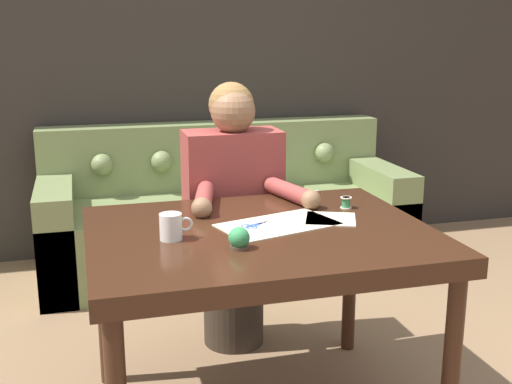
{
  "coord_description": "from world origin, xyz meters",
  "views": [
    {
      "loc": [
        -0.57,
        -2.02,
        1.43
      ],
      "look_at": [
        0.05,
        0.21,
        0.85
      ],
      "focal_mm": 45.0,
      "sensor_mm": 36.0,
      "label": 1
    }
  ],
  "objects": [
    {
      "name": "couch",
      "position": [
        0.27,
        1.72,
        0.31
      ],
      "size": [
        2.19,
        0.87,
        0.86
      ],
      "color": "olive",
      "rests_on": "ground_plane"
    },
    {
      "name": "thread_spool",
      "position": [
        0.43,
        0.25,
        0.77
      ],
      "size": [
        0.04,
        0.04,
        0.05
      ],
      "color": "#338C4C",
      "rests_on": "dining_table"
    },
    {
      "name": "pattern_paper_main",
      "position": [
        0.1,
        0.1,
        0.75
      ],
      "size": [
        0.47,
        0.34,
        0.0
      ],
      "color": "beige",
      "rests_on": "dining_table"
    },
    {
      "name": "mug",
      "position": [
        -0.29,
        0.04,
        0.79
      ],
      "size": [
        0.11,
        0.08,
        0.09
      ],
      "color": "silver",
      "rests_on": "dining_table"
    },
    {
      "name": "dining_table",
      "position": [
        0.03,
        0.07,
        0.67
      ],
      "size": [
        1.2,
        0.95,
        0.75
      ],
      "color": "#381E11",
      "rests_on": "ground_plane"
    },
    {
      "name": "pattern_paper_offcut",
      "position": [
        0.31,
        0.11,
        0.75
      ],
      "size": [
        0.24,
        0.23,
        0.0
      ],
      "color": "beige",
      "rests_on": "dining_table"
    },
    {
      "name": "wall_back",
      "position": [
        0.0,
        2.15,
        1.3
      ],
      "size": [
        8.0,
        0.06,
        2.6
      ],
      "color": "#2D2823",
      "rests_on": "ground_plane"
    },
    {
      "name": "scissors",
      "position": [
        0.03,
        0.11,
        0.75
      ],
      "size": [
        0.19,
        0.14,
        0.01
      ],
      "color": "silver",
      "rests_on": "dining_table"
    },
    {
      "name": "pin_cushion",
      "position": [
        -0.1,
        -0.11,
        0.78
      ],
      "size": [
        0.07,
        0.07,
        0.07
      ],
      "color": "#4C3828",
      "rests_on": "dining_table"
    },
    {
      "name": "person",
      "position": [
        0.08,
        0.68,
        0.62
      ],
      "size": [
        0.52,
        0.59,
        1.21
      ],
      "color": "#33281E",
      "rests_on": "ground_plane"
    }
  ]
}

